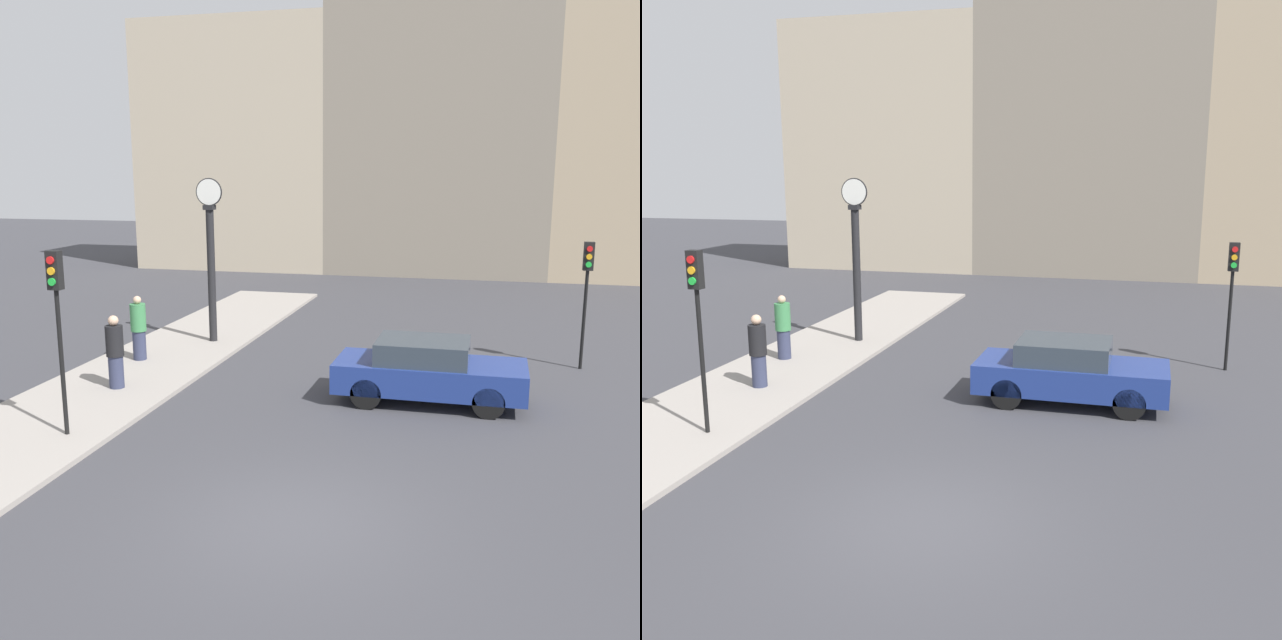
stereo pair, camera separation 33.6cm
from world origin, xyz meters
TOP-DOWN VIEW (x-y plane):
  - ground_plane at (0.00, 0.00)m, footprint 120.00×120.00m
  - sidewalk_corner at (-6.29, 8.85)m, footprint 3.51×21.69m
  - building_row at (0.41, 28.50)m, footprint 32.76×5.00m
  - sedan_car at (1.47, 6.41)m, footprint 4.40×1.81m
  - traffic_light_near at (-5.42, 2.30)m, footprint 0.26×0.24m
  - traffic_light_far at (5.28, 10.31)m, footprint 0.26×0.24m
  - street_clock at (-5.61, 10.57)m, footprint 0.83×0.31m
  - pedestrian_green_hoodie at (-6.77, 7.96)m, footprint 0.43×0.43m
  - pedestrian_black_jacket at (-6.04, 5.39)m, footprint 0.43×0.43m

SIDE VIEW (x-z plane):
  - ground_plane at x=0.00m, z-range 0.00..0.00m
  - sidewalk_corner at x=-6.29m, z-range 0.00..0.11m
  - sedan_car at x=1.47m, z-range 0.02..1.52m
  - pedestrian_black_jacket at x=-6.04m, z-range 0.10..1.91m
  - pedestrian_green_hoodie at x=-6.77m, z-range 0.09..1.91m
  - traffic_light_far at x=5.28m, z-range 0.76..4.25m
  - street_clock at x=-5.61m, z-range 0.23..5.25m
  - traffic_light_near at x=-5.42m, z-range 0.91..4.65m
  - building_row at x=0.41m, z-range -0.92..16.08m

